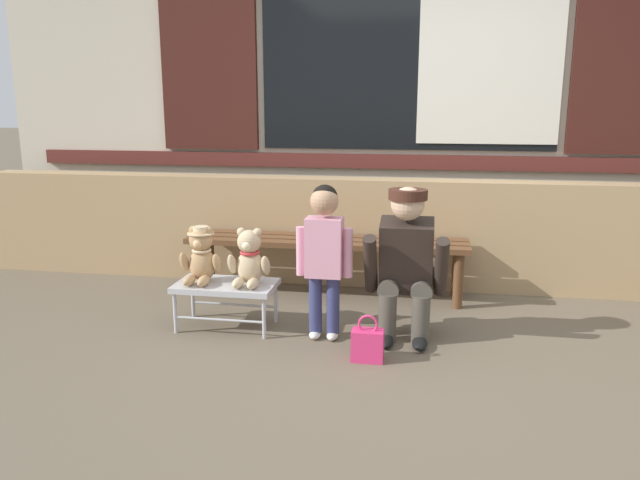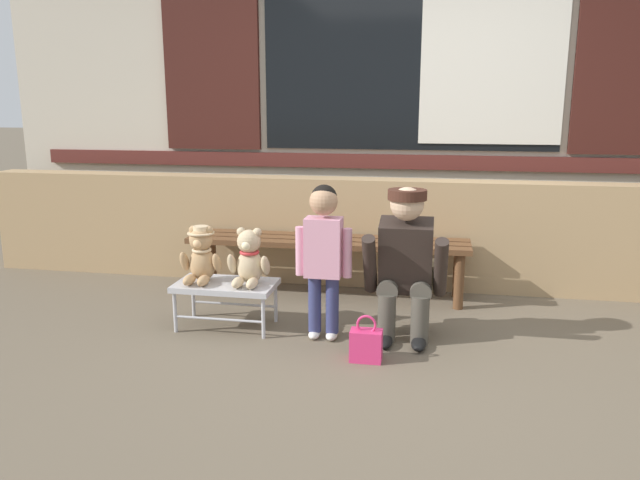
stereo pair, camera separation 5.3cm
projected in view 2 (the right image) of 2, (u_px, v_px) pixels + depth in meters
name	position (u px, v px, depth m)	size (l,w,h in m)	color
ground_plane	(386.00, 355.00, 3.54)	(60.00, 60.00, 0.00)	brown
brick_low_wall	(402.00, 233.00, 4.81)	(6.99, 0.25, 0.85)	tan
shop_facade	(411.00, 53.00, 5.00)	(7.13, 0.26, 3.66)	beige
wooden_bench_long	(327.00, 247.00, 4.57)	(2.10, 0.40, 0.44)	brown
small_display_bench	(226.00, 288.00, 3.93)	(0.64, 0.36, 0.30)	#BCBCC1
teddy_bear_with_hat	(201.00, 255.00, 3.92)	(0.28, 0.27, 0.36)	tan
teddy_bear_plain	(249.00, 259.00, 3.86)	(0.28, 0.26, 0.36)	#CCB289
child_standing	(324.00, 245.00, 3.68)	(0.35, 0.18, 0.96)	navy
adult_crouching	(407.00, 263.00, 3.70)	(0.50, 0.49, 0.95)	#4C473D
handbag_on_ground	(366.00, 345.00, 3.45)	(0.18, 0.11, 0.27)	#E53370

